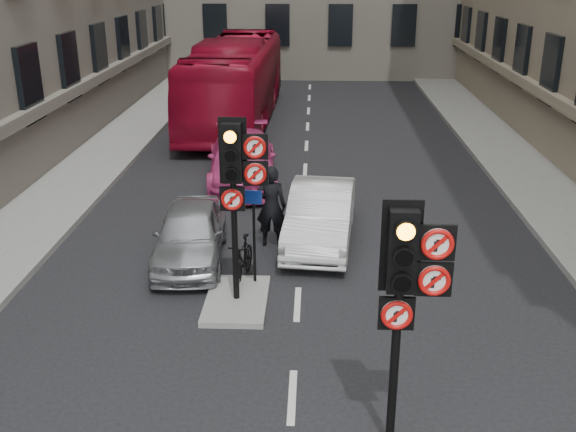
# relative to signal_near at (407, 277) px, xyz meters

# --- Properties ---
(pavement_left) EXTENTS (3.00, 50.00, 0.16)m
(pavement_left) POSITION_rel_signal_near_xyz_m (-8.69, 11.01, -2.50)
(pavement_left) COLOR gray
(pavement_left) RESTS_ON ground
(pavement_right) EXTENTS (3.00, 50.00, 0.16)m
(pavement_right) POSITION_rel_signal_near_xyz_m (5.71, 11.01, -2.50)
(pavement_right) COLOR gray
(pavement_right) RESTS_ON ground
(centre_island) EXTENTS (1.20, 2.00, 0.12)m
(centre_island) POSITION_rel_signal_near_xyz_m (-2.69, 4.01, -2.52)
(centre_island) COLOR gray
(centre_island) RESTS_ON ground
(signal_near) EXTENTS (0.91, 0.40, 3.58)m
(signal_near) POSITION_rel_signal_near_xyz_m (0.00, 0.00, 0.00)
(signal_near) COLOR black
(signal_near) RESTS_ON ground
(signal_far) EXTENTS (0.91, 0.40, 3.58)m
(signal_far) POSITION_rel_signal_near_xyz_m (-2.60, 4.00, 0.12)
(signal_far) COLOR black
(signal_far) RESTS_ON centre_island
(car_silver) EXTENTS (1.78, 3.84, 1.27)m
(car_silver) POSITION_rel_signal_near_xyz_m (-3.94, 6.01, -1.95)
(car_silver) COLOR #97999E
(car_silver) RESTS_ON ground
(car_white) EXTENTS (1.83, 4.29, 1.38)m
(car_white) POSITION_rel_signal_near_xyz_m (-1.03, 7.17, -1.89)
(car_white) COLOR silver
(car_white) RESTS_ON ground
(car_pink) EXTENTS (2.48, 5.09, 1.42)m
(car_pink) POSITION_rel_signal_near_xyz_m (-3.36, 11.68, -1.87)
(car_pink) COLOR #CC3C80
(car_pink) RESTS_ON ground
(bus_red) EXTENTS (3.10, 12.14, 3.37)m
(bus_red) POSITION_rel_signal_near_xyz_m (-4.47, 19.80, -0.90)
(bus_red) COLOR maroon
(bus_red) RESTS_ON ground
(motorcycle) EXTENTS (0.65, 1.61, 0.94)m
(motorcycle) POSITION_rel_signal_near_xyz_m (-2.65, 5.01, -2.11)
(motorcycle) COLOR black
(motorcycle) RESTS_ON ground
(motorcyclist) EXTENTS (0.74, 0.52, 1.95)m
(motorcyclist) POSITION_rel_signal_near_xyz_m (-2.18, 6.91, -1.60)
(motorcyclist) COLOR black
(motorcyclist) RESTS_ON ground
(info_sign) EXTENTS (0.34, 0.11, 1.99)m
(info_sign) POSITION_rel_signal_near_xyz_m (-2.39, 4.74, -1.18)
(info_sign) COLOR black
(info_sign) RESTS_ON centre_island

